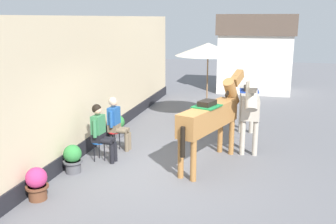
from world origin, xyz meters
name	(u,v)px	position (x,y,z in m)	size (l,w,h in m)	color
ground_plane	(196,133)	(0.00, 3.00, 0.00)	(40.00, 40.00, 0.00)	slate
pub_facade_wall	(94,87)	(-2.55, 1.50, 1.54)	(0.34, 14.00, 3.40)	#CCB793
distant_cottage	(255,52)	(1.40, 10.34, 1.80)	(3.40, 2.60, 3.50)	silver
seated_visitor_near	(101,130)	(-1.78, 0.18, 0.78)	(0.61, 0.49, 1.39)	#194C99
seated_visitor_far	(116,120)	(-1.74, 1.06, 0.78)	(0.61, 0.49, 1.39)	red
saddled_horse_near	(211,116)	(0.77, 0.66, 1.16)	(1.22, 2.88, 2.06)	#9E6B38
saddled_horse_far	(249,103)	(1.54, 2.31, 1.16)	(0.63, 3.00, 2.06)	#B2A899
flower_planter_nearest	(37,183)	(-2.13, -2.00, 0.33)	(0.43, 0.43, 0.64)	brown
flower_planter_inner_near	(73,158)	(-2.10, -0.65, 0.33)	(0.43, 0.43, 0.64)	#4C4C51
flower_planter_farthest	(118,126)	(-2.12, 2.06, 0.33)	(0.43, 0.43, 0.64)	#4C4C51
cafe_parasol	(208,50)	(0.11, 4.33, 2.36)	(2.10, 2.10, 2.58)	black
spare_stool_white	(196,120)	(0.00, 3.01, 0.40)	(0.32, 0.32, 0.46)	white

